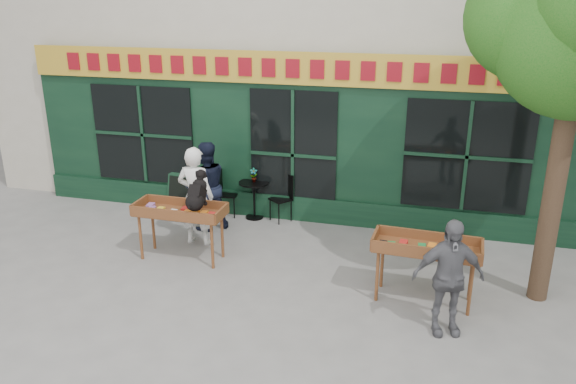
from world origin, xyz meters
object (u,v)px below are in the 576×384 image
Objects in this scene: book_cart_right at (427,250)px; bistro_table at (254,192)px; man_right at (448,277)px; man_left at (206,186)px; book_cart_center at (180,213)px; woman at (196,196)px; dog at (197,190)px.

book_cart_right is 2.02× the size of bistro_table.
book_cart_right is at bearing 95.02° from man_right.
man_left is at bearing -133.32° from bistro_table.
man_right reaches higher than bistro_table.
man_right is 0.94× the size of man_left.
book_cart_center reaches higher than bistro_table.
man_right is 5.06m from man_left.
woman is 1.18× the size of book_cart_right.
man_right is 2.12× the size of bistro_table.
man_left is at bearing 94.15° from book_cart_center.
woman is at bearing -113.23° from bistro_table.
man_left reaches higher than book_cart_center.
book_cart_center and book_cart_right have the same top height.
book_cart_right is (4.03, -0.37, 0.00)m from book_cart_center.
man_right is at bearing -14.84° from dog.
woman reaches higher than book_cart_right.
woman reaches higher than bistro_table.
bistro_table is at bearing -174.65° from man_left.
book_cart_right is at bearing -35.49° from bistro_table.
book_cart_center is at bearing 52.59° from man_left.
book_cart_center is 0.88× the size of man_left.
book_cart_center is at bearing 172.09° from dog.
dog is 1.51m from man_left.
dog is 2.26m from bistro_table.
woman is at bearing 140.97° from man_right.
bistro_table is (0.61, 2.07, -0.28)m from book_cart_center.
bistro_table is 0.44× the size of man_left.
dog is 0.39× the size of book_cart_right.
woman is 4.16m from book_cart_right.
book_cart_center is 2.50× the size of dog.
woman is 1.58m from bistro_table.
book_cart_center is at bearing 177.95° from book_cart_right.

